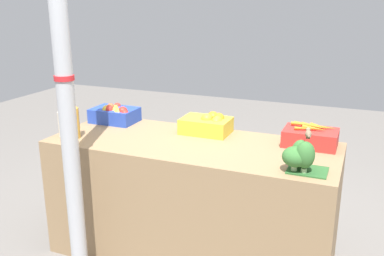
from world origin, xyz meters
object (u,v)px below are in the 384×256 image
object	(u,v)px
juice_bottle_amber	(75,120)
sparrow_bird	(308,133)
support_pole	(65,93)
orange_crate	(208,124)
juice_bottle_cloudy	(63,121)
carrot_crate	(311,137)
broccoli_pile	(300,156)
apple_crate	(115,114)

from	to	relation	value
juice_bottle_amber	sparrow_bird	world-z (taller)	juice_bottle_amber
support_pole	orange_crate	xyz separation A→B (m)	(0.58, 0.81, -0.34)
juice_bottle_cloudy	sparrow_bird	world-z (taller)	juice_bottle_cloudy
support_pole	orange_crate	size ratio (longest dim) A/B	7.30
carrot_crate	juice_bottle_cloudy	world-z (taller)	juice_bottle_cloudy
support_pole	sparrow_bird	size ratio (longest dim) A/B	18.60
broccoli_pile	carrot_crate	bearing A→B (deg)	90.35
juice_bottle_cloudy	juice_bottle_amber	xyz separation A→B (m)	(0.10, 0.00, 0.02)
juice_bottle_cloudy	juice_bottle_amber	distance (m)	0.10
support_pole	apple_crate	distance (m)	0.89
orange_crate	juice_bottle_cloudy	xyz separation A→B (m)	(-0.91, -0.46, 0.04)
support_pole	sparrow_bird	bearing A→B (deg)	15.43
orange_crate	apple_crate	bearing A→B (deg)	-179.15
orange_crate	broccoli_pile	xyz separation A→B (m)	(0.72, -0.48, 0.02)
carrot_crate	sparrow_bird	xyz separation A→B (m)	(0.03, -0.44, 0.15)
orange_crate	juice_bottle_amber	distance (m)	0.93
orange_crate	carrot_crate	xyz separation A→B (m)	(0.72, -0.00, -0.01)
support_pole	juice_bottle_cloudy	world-z (taller)	support_pole
broccoli_pile	juice_bottle_cloudy	distance (m)	1.63
apple_crate	juice_bottle_cloudy	bearing A→B (deg)	-106.87
orange_crate	juice_bottle_amber	bearing A→B (deg)	-150.56
apple_crate	juice_bottle_cloudy	world-z (taller)	juice_bottle_cloudy
apple_crate	sparrow_bird	xyz separation A→B (m)	(1.53, -0.43, 0.15)
support_pole	apple_crate	size ratio (longest dim) A/B	7.30
sparrow_bird	juice_bottle_amber	bearing A→B (deg)	79.94
support_pole	carrot_crate	bearing A→B (deg)	31.73
apple_crate	juice_bottle_amber	xyz separation A→B (m)	(-0.04, -0.45, 0.06)
support_pole	sparrow_bird	xyz separation A→B (m)	(1.34, 0.37, -0.19)
support_pole	broccoli_pile	distance (m)	1.38
orange_crate	juice_bottle_amber	size ratio (longest dim) A/B	1.13
broccoli_pile	support_pole	bearing A→B (deg)	-165.80
support_pole	carrot_crate	distance (m)	1.57
orange_crate	juice_bottle_amber	world-z (taller)	juice_bottle_amber
juice_bottle_cloudy	sparrow_bird	size ratio (longest dim) A/B	1.97
orange_crate	sparrow_bird	bearing A→B (deg)	-30.23
carrot_crate	broccoli_pile	bearing A→B (deg)	-89.65
orange_crate	juice_bottle_cloudy	world-z (taller)	juice_bottle_cloudy
apple_crate	orange_crate	distance (m)	0.78
carrot_crate	juice_bottle_amber	world-z (taller)	juice_bottle_amber
carrot_crate	broccoli_pile	xyz separation A→B (m)	(0.00, -0.48, 0.03)
apple_crate	orange_crate	bearing A→B (deg)	0.85
juice_bottle_cloudy	orange_crate	bearing A→B (deg)	26.69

